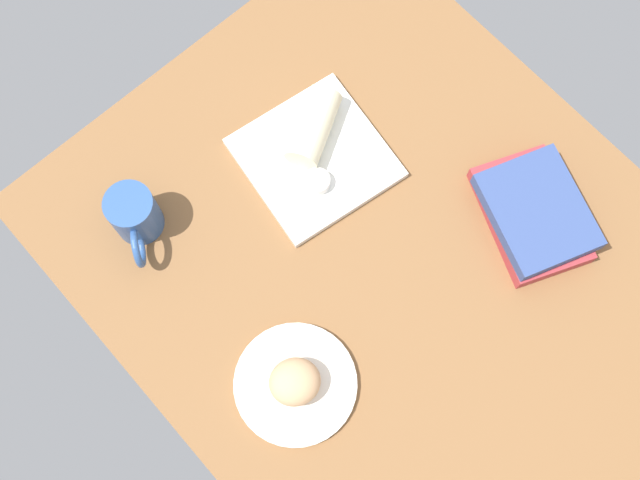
% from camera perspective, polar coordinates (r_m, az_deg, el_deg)
% --- Properties ---
extents(dining_table, '(1.10, 0.90, 0.04)m').
position_cam_1_polar(dining_table, '(1.39, 4.80, -1.69)').
color(dining_table, brown).
rests_on(dining_table, ground).
extents(round_plate, '(0.20, 0.20, 0.01)m').
position_cam_1_polar(round_plate, '(1.32, -1.77, -10.29)').
color(round_plate, silver).
rests_on(round_plate, dining_table).
extents(scone_pastry, '(0.11, 0.11, 0.06)m').
position_cam_1_polar(scone_pastry, '(1.28, -1.81, -10.11)').
color(scone_pastry, tan).
rests_on(scone_pastry, round_plate).
extents(square_plate, '(0.27, 0.27, 0.02)m').
position_cam_1_polar(square_plate, '(1.42, -0.37, 5.89)').
color(square_plate, white).
rests_on(square_plate, dining_table).
extents(sauce_cup, '(0.05, 0.05, 0.02)m').
position_cam_1_polar(sauce_cup, '(1.38, -0.26, 4.17)').
color(sauce_cup, silver).
rests_on(sauce_cup, square_plate).
extents(breakfast_wrap, '(0.12, 0.15, 0.06)m').
position_cam_1_polar(breakfast_wrap, '(1.40, -0.47, 8.11)').
color(breakfast_wrap, beige).
rests_on(breakfast_wrap, square_plate).
extents(book_stack, '(0.26, 0.22, 0.06)m').
position_cam_1_polar(book_stack, '(1.41, 15.04, 1.84)').
color(book_stack, '#A53338').
rests_on(book_stack, dining_table).
extents(coffee_mug, '(0.13, 0.10, 0.10)m').
position_cam_1_polar(coffee_mug, '(1.37, -13.14, 1.69)').
color(coffee_mug, '#2D518C').
rests_on(coffee_mug, dining_table).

